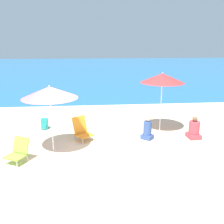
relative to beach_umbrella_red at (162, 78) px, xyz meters
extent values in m
plane|color=beige|center=(-2.73, -1.68, -2.03)|extent=(60.00, 60.00, 0.00)
cube|color=#23669E|center=(-2.73, 24.21, -2.02)|extent=(60.00, 40.00, 0.01)
cylinder|color=white|center=(0.00, 0.00, -1.10)|extent=(0.04, 0.04, 1.86)
cone|color=red|center=(0.00, 0.00, 0.00)|extent=(1.61, 1.61, 0.34)
sphere|color=white|center=(0.00, 0.00, 0.19)|extent=(0.04, 0.04, 0.04)
cylinder|color=white|center=(-3.84, -1.50, -1.18)|extent=(0.04, 0.04, 1.69)
cone|color=pink|center=(-3.84, -1.50, -0.16)|extent=(1.66, 1.66, 0.35)
sphere|color=white|center=(-3.84, -1.50, 0.03)|extent=(0.04, 0.04, 0.04)
cylinder|color=silver|center=(-5.06, -2.34, -1.93)|extent=(0.02, 0.02, 0.19)
cylinder|color=silver|center=(-4.68, -2.54, -1.93)|extent=(0.02, 0.02, 0.19)
cylinder|color=silver|center=(-4.87, -1.98, -1.93)|extent=(0.02, 0.02, 0.19)
cylinder|color=silver|center=(-4.49, -2.18, -1.93)|extent=(0.02, 0.02, 0.19)
cube|color=#8ECC3D|center=(-4.78, -2.26, -1.81)|extent=(0.67, 0.66, 0.04)
cube|color=#8ECC3D|center=(-4.67, -2.05, -1.56)|extent=(0.54, 0.41, 0.45)
cylinder|color=silver|center=(-2.94, -1.08, -1.93)|extent=(0.02, 0.02, 0.19)
cylinder|color=silver|center=(-2.58, -0.82, -1.93)|extent=(0.02, 0.02, 0.19)
cylinder|color=silver|center=(-3.19, -0.73, -1.93)|extent=(0.02, 0.02, 0.19)
cylinder|color=silver|center=(-2.84, -0.47, -1.93)|extent=(0.02, 0.02, 0.19)
cube|color=orange|center=(-2.89, -0.77, -1.81)|extent=(0.72, 0.72, 0.04)
cube|color=orange|center=(-3.04, -0.57, -1.50)|extent=(0.53, 0.46, 0.58)
cube|color=#334C8C|center=(-0.68, -0.82, -1.95)|extent=(0.50, 0.49, 0.16)
cylinder|color=#334C8C|center=(-0.68, -0.82, -1.62)|extent=(0.29, 0.29, 0.49)
sphere|color=beige|center=(-0.68, -0.82, -1.27)|extent=(0.21, 0.21, 0.21)
cube|color=#BF3F4C|center=(0.98, -0.88, -1.95)|extent=(0.43, 0.50, 0.16)
cylinder|color=#BF3F4C|center=(0.98, -0.88, -1.64)|extent=(0.37, 0.37, 0.45)
sphere|color=brown|center=(0.98, -0.88, -1.32)|extent=(0.18, 0.18, 0.18)
cube|color=teal|center=(-4.45, 0.60, -1.81)|extent=(0.25, 0.24, 0.43)
cube|color=teal|center=(-4.45, 0.47, -1.90)|extent=(0.17, 0.03, 0.19)
cylinder|color=gold|center=(-2.67, 2.14, -1.99)|extent=(0.01, 0.01, 0.07)
cylinder|color=gold|center=(-2.62, 2.14, -1.99)|extent=(0.01, 0.01, 0.07)
ellipsoid|color=white|center=(-2.65, 2.14, -1.89)|extent=(0.26, 0.11, 0.13)
sphere|color=white|center=(-2.55, 2.14, -1.83)|extent=(0.07, 0.07, 0.07)
camera|label=1|loc=(-2.69, -8.88, 1.27)|focal=40.00mm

